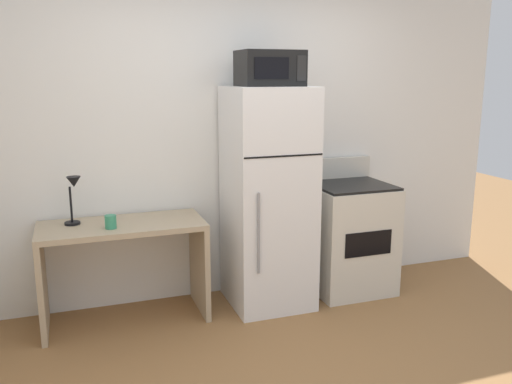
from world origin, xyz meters
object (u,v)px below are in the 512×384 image
(microwave, at_px, (270,68))
(oven_range, at_px, (349,236))
(desk, at_px, (123,253))
(desk_lamp, at_px, (73,192))
(coffee_mug, at_px, (111,222))
(refrigerator, at_px, (268,198))

(microwave, distance_m, oven_range, 1.57)
(desk, distance_m, oven_range, 1.87)
(desk_lamp, relative_size, oven_range, 0.32)
(coffee_mug, xyz_separation_m, microwave, (1.20, 0.04, 1.05))
(desk, bearing_deg, refrigerator, -2.51)
(desk, relative_size, oven_range, 1.07)
(desk_lamp, relative_size, coffee_mug, 3.72)
(oven_range, bearing_deg, microwave, -176.70)
(desk_lamp, height_order, coffee_mug, desk_lamp)
(coffee_mug, relative_size, microwave, 0.21)
(desk_lamp, xyz_separation_m, oven_range, (2.18, -0.10, -0.52))
(coffee_mug, bearing_deg, refrigerator, 2.81)
(desk, xyz_separation_m, refrigerator, (1.12, -0.05, 0.34))
(desk, distance_m, coffee_mug, 0.30)
(refrigerator, distance_m, oven_range, 0.84)
(coffee_mug, relative_size, refrigerator, 0.06)
(coffee_mug, xyz_separation_m, refrigerator, (1.20, 0.06, 0.06))
(desk, relative_size, coffee_mug, 12.44)
(desk, xyz_separation_m, oven_range, (1.87, -0.03, -0.06))
(desk, distance_m, microwave, 1.74)
(desk_lamp, relative_size, microwave, 0.77)
(coffee_mug, bearing_deg, oven_range, 2.38)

